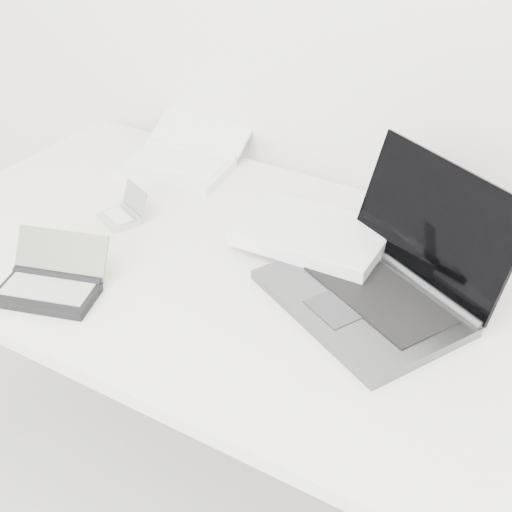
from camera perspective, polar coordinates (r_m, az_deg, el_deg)
The scene contains 5 objects.
desk at distance 1.41m, azimuth 1.88°, elevation -3.13°, with size 1.60×0.80×0.73m.
laptop_large at distance 1.38m, azimuth 7.80°, elevation -0.32°, with size 0.56×0.45×0.24m.
netbook_open_white at distance 1.80m, azimuth -5.79°, elevation 7.95°, with size 0.30×0.36×0.08m.
pda_silver at distance 1.58m, azimuth -10.54°, elevation 3.37°, with size 0.11×0.11×0.07m.
palmtop_charcoal at distance 1.39m, azimuth -16.07°, elevation -2.12°, with size 0.22×0.20×0.09m.
Camera 1 is at (0.54, 0.56, 1.54)m, focal length 50.00 mm.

